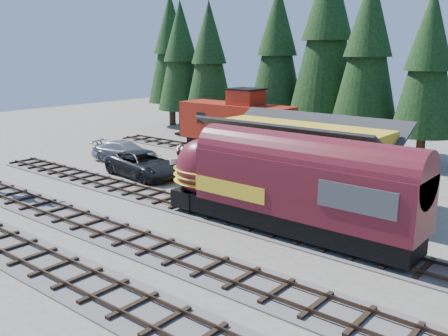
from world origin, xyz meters
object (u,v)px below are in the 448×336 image
Objects in this scene: locomotive at (278,188)px; pickup_truck_a at (144,164)px; caboose at (236,125)px; depot at (300,153)px; pickup_truck_b at (125,152)px.

pickup_truck_a is (-14.60, 3.36, -1.46)m from locomotive.
caboose is at bearing 2.91° from pickup_truck_a.
locomotive is at bearing -68.30° from depot.
depot is at bearing -33.65° from caboose.
pickup_truck_a is (-0.74, -10.64, -1.86)m from caboose.
locomotive is 19.70m from caboose.
locomotive is at bearing -122.42° from pickup_truck_b.
caboose reaches higher than depot.
caboose is 1.84× the size of pickup_truck_b.
pickup_truck_a is at bearing 167.03° from locomotive.
depot reaches higher than locomotive.
pickup_truck_a reaches higher than pickup_truck_b.
pickup_truck_a is (-12.01, -3.14, -1.98)m from depot.
pickup_truck_b is (-6.08, -8.09, -1.96)m from caboose.
depot is 2.10× the size of pickup_truck_b.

